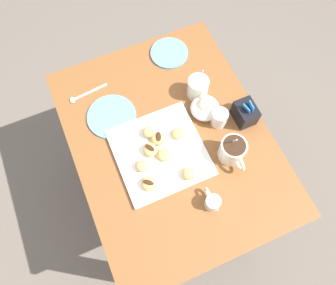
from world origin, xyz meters
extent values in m
plane|color=#665B51|center=(0.00, 0.00, 0.00)|extent=(8.00, 8.00, 0.00)
cube|color=brown|center=(0.00, 0.00, 0.74)|extent=(0.94, 0.72, 0.04)
cube|color=brown|center=(-0.41, -0.30, 0.36)|extent=(0.07, 0.07, 0.72)
cube|color=brown|center=(0.41, -0.30, 0.36)|extent=(0.07, 0.07, 0.72)
cube|color=brown|center=(-0.41, 0.30, 0.36)|extent=(0.07, 0.07, 0.72)
cube|color=brown|center=(0.41, 0.30, 0.36)|extent=(0.07, 0.07, 0.72)
cube|color=silver|center=(0.03, -0.06, 0.77)|extent=(0.32, 0.32, 0.02)
cylinder|color=silver|center=(-0.14, 0.18, 0.80)|extent=(0.08, 0.08, 0.09)
torus|color=silver|center=(-0.09, 0.18, 0.81)|extent=(0.06, 0.01, 0.06)
cylinder|color=#331E11|center=(-0.14, 0.18, 0.84)|extent=(0.07, 0.07, 0.01)
cylinder|color=silver|center=(-0.16, 0.18, 0.84)|extent=(0.02, 0.04, 0.12)
cylinder|color=silver|center=(0.14, 0.18, 0.80)|extent=(0.09, 0.09, 0.09)
torus|color=silver|center=(0.20, 0.18, 0.81)|extent=(0.06, 0.01, 0.06)
cylinder|color=#331E11|center=(0.14, 0.18, 0.85)|extent=(0.08, 0.08, 0.01)
cylinder|color=silver|center=(0.12, 0.18, 0.84)|extent=(0.04, 0.01, 0.12)
cylinder|color=silver|center=(0.01, 0.20, 0.79)|extent=(0.06, 0.06, 0.07)
cone|color=silver|center=(0.03, 0.20, 0.82)|extent=(0.02, 0.02, 0.02)
torus|color=silver|center=(-0.03, 0.20, 0.80)|extent=(0.05, 0.01, 0.05)
cylinder|color=white|center=(0.01, 0.20, 0.82)|extent=(0.05, 0.05, 0.01)
cube|color=black|center=(0.03, 0.29, 0.80)|extent=(0.09, 0.07, 0.08)
cube|color=#2D84D1|center=(0.03, 0.30, 0.85)|extent=(0.04, 0.01, 0.03)
cube|color=#2D84D1|center=(0.03, 0.28, 0.85)|extent=(0.04, 0.02, 0.03)
ellipsoid|color=silver|center=(-0.06, 0.17, 0.79)|extent=(0.11, 0.11, 0.06)
sphere|color=#F4E5B2|center=(-0.06, 0.17, 0.81)|extent=(0.06, 0.06, 0.06)
ellipsoid|color=green|center=(-0.04, 0.17, 0.83)|extent=(0.03, 0.03, 0.01)
cylinder|color=silver|center=(0.28, 0.03, 0.78)|extent=(0.05, 0.05, 0.05)
cone|color=silver|center=(0.30, 0.03, 0.80)|extent=(0.02, 0.02, 0.02)
torus|color=silver|center=(0.24, 0.03, 0.79)|extent=(0.04, 0.01, 0.04)
cylinder|color=#381E11|center=(0.28, 0.03, 0.81)|extent=(0.04, 0.04, 0.01)
cylinder|color=#66A8DB|center=(-0.18, -0.17, 0.76)|extent=(0.19, 0.19, 0.01)
cylinder|color=#66A8DB|center=(-0.36, 0.15, 0.76)|extent=(0.16, 0.16, 0.01)
cube|color=silver|center=(-0.32, -0.21, 0.76)|extent=(0.02, 0.15, 0.00)
ellipsoid|color=silver|center=(-0.31, -0.29, 0.76)|extent=(0.03, 0.02, 0.01)
ellipsoid|color=#E5B260|center=(0.13, -0.14, 0.79)|extent=(0.07, 0.07, 0.03)
ellipsoid|color=#381E11|center=(0.13, -0.14, 0.81)|extent=(0.04, 0.04, 0.00)
ellipsoid|color=#E5B260|center=(0.06, -0.14, 0.79)|extent=(0.06, 0.06, 0.03)
ellipsoid|color=#E5B260|center=(-0.01, -0.04, 0.79)|extent=(0.07, 0.07, 0.03)
ellipsoid|color=#381E11|center=(-0.01, -0.04, 0.81)|extent=(0.04, 0.03, 0.00)
ellipsoid|color=#E5B260|center=(0.02, -0.09, 0.79)|extent=(0.06, 0.06, 0.04)
ellipsoid|color=#381E11|center=(0.02, -0.09, 0.81)|extent=(0.04, 0.04, 0.00)
ellipsoid|color=#E5B260|center=(0.16, 0.00, 0.79)|extent=(0.05, 0.05, 0.04)
ellipsoid|color=#E5B260|center=(0.00, 0.03, 0.79)|extent=(0.06, 0.06, 0.03)
ellipsoid|color=#E5B260|center=(-0.05, -0.07, 0.79)|extent=(0.06, 0.06, 0.04)
ellipsoid|color=#E5B260|center=(0.06, -0.05, 0.79)|extent=(0.05, 0.06, 0.03)
camera|label=1|loc=(0.42, -0.19, 1.86)|focal=34.09mm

